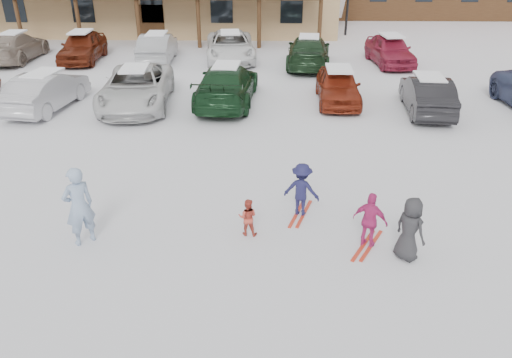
{
  "coord_description": "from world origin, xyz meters",
  "views": [
    {
      "loc": [
        0.56,
        -9.75,
        6.37
      ],
      "look_at": [
        0.3,
        1.0,
        1.0
      ],
      "focal_mm": 35.0,
      "sensor_mm": 36.0,
      "label": 1
    }
  ],
  "objects_px": {
    "parked_car_11": "(309,52)",
    "parked_car_3": "(227,84)",
    "parked_car_2": "(136,87)",
    "parked_car_4": "(338,86)",
    "adult_skier": "(79,206)",
    "parked_car_1": "(46,91)",
    "child_magenta": "(370,221)",
    "parked_car_8": "(82,46)",
    "parked_car_9": "(158,48)",
    "parked_car_12": "(390,50)",
    "parked_car_5": "(427,95)",
    "toddler_red": "(248,217)",
    "parked_car_10": "(230,46)",
    "bystander_dark": "(410,229)",
    "parked_car_7": "(15,47)",
    "child_navy": "(301,190)"
  },
  "relations": [
    {
      "from": "parked_car_2",
      "to": "parked_car_4",
      "type": "height_order",
      "value": "parked_car_2"
    },
    {
      "from": "child_magenta",
      "to": "parked_car_3",
      "type": "relative_size",
      "value": 0.25
    },
    {
      "from": "parked_car_8",
      "to": "parked_car_5",
      "type": "bearing_deg",
      "value": -29.75
    },
    {
      "from": "child_magenta",
      "to": "parked_car_1",
      "type": "xyz_separation_m",
      "value": [
        -10.99,
        9.41,
        0.06
      ]
    },
    {
      "from": "adult_skier",
      "to": "toddler_red",
      "type": "distance_m",
      "value": 3.75
    },
    {
      "from": "parked_car_4",
      "to": "parked_car_8",
      "type": "height_order",
      "value": "parked_car_8"
    },
    {
      "from": "child_magenta",
      "to": "parked_car_12",
      "type": "distance_m",
      "value": 17.62
    },
    {
      "from": "parked_car_11",
      "to": "parked_car_3",
      "type": "bearing_deg",
      "value": 64.77
    },
    {
      "from": "parked_car_2",
      "to": "parked_car_5",
      "type": "distance_m",
      "value": 11.41
    },
    {
      "from": "parked_car_5",
      "to": "parked_car_10",
      "type": "relative_size",
      "value": 0.78
    },
    {
      "from": "parked_car_1",
      "to": "parked_car_10",
      "type": "distance_m",
      "value": 10.75
    },
    {
      "from": "parked_car_3",
      "to": "bystander_dark",
      "type": "bearing_deg",
      "value": 117.39
    },
    {
      "from": "parked_car_5",
      "to": "parked_car_12",
      "type": "height_order",
      "value": "parked_car_12"
    },
    {
      "from": "parked_car_5",
      "to": "parked_car_11",
      "type": "bearing_deg",
      "value": -55.7
    },
    {
      "from": "child_magenta",
      "to": "parked_car_5",
      "type": "bearing_deg",
      "value": -83.41
    },
    {
      "from": "parked_car_8",
      "to": "parked_car_12",
      "type": "height_order",
      "value": "parked_car_8"
    },
    {
      "from": "child_magenta",
      "to": "parked_car_11",
      "type": "bearing_deg",
      "value": -60.33
    },
    {
      "from": "child_navy",
      "to": "parked_car_12",
      "type": "height_order",
      "value": "parked_car_12"
    },
    {
      "from": "parked_car_2",
      "to": "parked_car_4",
      "type": "bearing_deg",
      "value": -0.1
    },
    {
      "from": "parked_car_1",
      "to": "parked_car_9",
      "type": "relative_size",
      "value": 0.97
    },
    {
      "from": "parked_car_12",
      "to": "parked_car_1",
      "type": "bearing_deg",
      "value": -158.56
    },
    {
      "from": "parked_car_2",
      "to": "parked_car_5",
      "type": "relative_size",
      "value": 1.3
    },
    {
      "from": "parked_car_8",
      "to": "parked_car_12",
      "type": "relative_size",
      "value": 1.03
    },
    {
      "from": "parked_car_12",
      "to": "parked_car_2",
      "type": "bearing_deg",
      "value": -153.72
    },
    {
      "from": "parked_car_11",
      "to": "parked_car_12",
      "type": "distance_m",
      "value": 4.33
    },
    {
      "from": "child_magenta",
      "to": "parked_car_8",
      "type": "height_order",
      "value": "parked_car_8"
    },
    {
      "from": "adult_skier",
      "to": "parked_car_8",
      "type": "relative_size",
      "value": 0.41
    },
    {
      "from": "adult_skier",
      "to": "parked_car_5",
      "type": "height_order",
      "value": "adult_skier"
    },
    {
      "from": "bystander_dark",
      "to": "parked_car_7",
      "type": "relative_size",
      "value": 0.28
    },
    {
      "from": "parked_car_2",
      "to": "child_navy",
      "type": "bearing_deg",
      "value": -59.04
    },
    {
      "from": "toddler_red",
      "to": "parked_car_11",
      "type": "height_order",
      "value": "parked_car_11"
    },
    {
      "from": "toddler_red",
      "to": "parked_car_3",
      "type": "xyz_separation_m",
      "value": [
        -1.23,
        9.88,
        0.32
      ]
    },
    {
      "from": "parked_car_2",
      "to": "parked_car_12",
      "type": "xyz_separation_m",
      "value": [
        11.64,
        7.25,
        -0.01
      ]
    },
    {
      "from": "parked_car_8",
      "to": "parked_car_9",
      "type": "bearing_deg",
      "value": -3.45
    },
    {
      "from": "parked_car_4",
      "to": "parked_car_12",
      "type": "height_order",
      "value": "parked_car_12"
    },
    {
      "from": "parked_car_1",
      "to": "child_magenta",
      "type": "bearing_deg",
      "value": 147.39
    },
    {
      "from": "adult_skier",
      "to": "parked_car_4",
      "type": "relative_size",
      "value": 0.45
    },
    {
      "from": "bystander_dark",
      "to": "parked_car_11",
      "type": "height_order",
      "value": "parked_car_11"
    },
    {
      "from": "adult_skier",
      "to": "parked_car_8",
      "type": "height_order",
      "value": "adult_skier"
    },
    {
      "from": "adult_skier",
      "to": "parked_car_1",
      "type": "bearing_deg",
      "value": -106.15
    },
    {
      "from": "child_magenta",
      "to": "parked_car_4",
      "type": "height_order",
      "value": "parked_car_4"
    },
    {
      "from": "child_navy",
      "to": "parked_car_5",
      "type": "height_order",
      "value": "parked_car_5"
    },
    {
      "from": "parked_car_3",
      "to": "parked_car_4",
      "type": "distance_m",
      "value": 4.53
    },
    {
      "from": "parked_car_2",
      "to": "parked_car_11",
      "type": "xyz_separation_m",
      "value": [
        7.34,
        6.74,
        -0.01
      ]
    },
    {
      "from": "parked_car_8",
      "to": "parked_car_10",
      "type": "relative_size",
      "value": 0.84
    },
    {
      "from": "child_navy",
      "to": "child_magenta",
      "type": "bearing_deg",
      "value": 153.82
    },
    {
      "from": "parked_car_1",
      "to": "parked_car_2",
      "type": "distance_m",
      "value": 3.49
    },
    {
      "from": "toddler_red",
      "to": "parked_car_8",
      "type": "relative_size",
      "value": 0.2
    },
    {
      "from": "toddler_red",
      "to": "parked_car_7",
      "type": "relative_size",
      "value": 0.18
    },
    {
      "from": "toddler_red",
      "to": "parked_car_4",
      "type": "distance_m",
      "value": 10.63
    }
  ]
}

